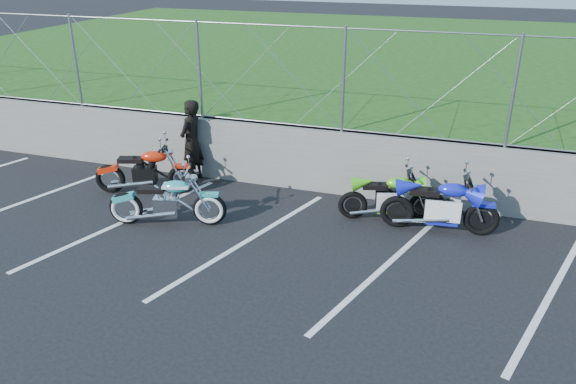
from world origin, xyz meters
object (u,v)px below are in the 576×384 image
(cruiser_turquoise, at_px, (169,203))
(sportbike_green, at_px, (390,199))
(sportbike_blue, at_px, (441,208))
(person_standing, at_px, (191,141))
(naked_orange, at_px, (147,172))

(cruiser_turquoise, xyz_separation_m, sportbike_green, (3.70, 1.46, -0.02))
(sportbike_blue, height_order, person_standing, person_standing)
(cruiser_turquoise, distance_m, naked_orange, 1.58)
(cruiser_turquoise, bearing_deg, sportbike_blue, -1.53)
(cruiser_turquoise, relative_size, person_standing, 1.17)
(person_standing, bearing_deg, naked_orange, -29.02)
(naked_orange, distance_m, person_standing, 1.14)
(cruiser_turquoise, relative_size, naked_orange, 1.02)
(sportbike_green, bearing_deg, naked_orange, 167.80)
(naked_orange, xyz_separation_m, sportbike_blue, (5.74, 0.14, 0.01))
(sportbike_blue, bearing_deg, naked_orange, 175.49)
(sportbike_green, bearing_deg, cruiser_turquoise, -174.74)
(cruiser_turquoise, height_order, person_standing, person_standing)
(sportbike_blue, xyz_separation_m, person_standing, (-5.18, 0.74, 0.42))
(cruiser_turquoise, distance_m, sportbike_green, 3.98)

